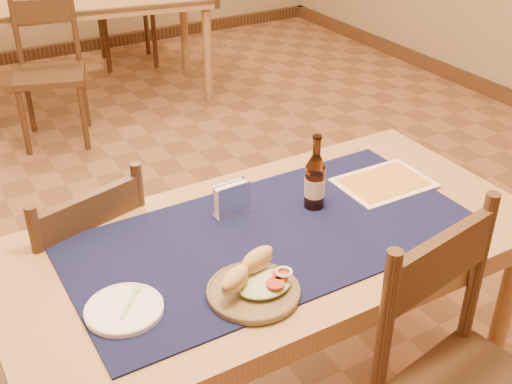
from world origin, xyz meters
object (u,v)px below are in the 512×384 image
sandwich_plate (254,285)px  main_table (273,258)px  beer_bottle (315,181)px  napkin_holder (232,199)px  chair_main_far (79,279)px  back_table (90,6)px

sandwich_plate → main_table: bearing=48.0°
beer_bottle → napkin_holder: 0.26m
main_table → napkin_holder: napkin_holder is taller
main_table → sandwich_plate: size_ratio=6.56×
beer_bottle → napkin_holder: bearing=158.9°
napkin_holder → chair_main_far: bearing=145.6°
back_table → napkin_holder: bearing=-99.3°
back_table → sandwich_plate: size_ratio=7.30×
main_table → napkin_holder: 0.22m
sandwich_plate → napkin_holder: size_ratio=2.01×
back_table → napkin_holder: (-0.49, -3.01, 0.14)m
main_table → back_table: size_ratio=0.90×
back_table → napkin_holder: size_ratio=14.69×
main_table → beer_bottle: beer_bottle is taller
chair_main_far → beer_bottle: (0.68, -0.39, 0.38)m
back_table → sandwich_plate: sandwich_plate is taller
sandwich_plate → napkin_holder: napkin_holder is taller
sandwich_plate → napkin_holder: bearing=70.0°
beer_bottle → back_table: bearing=85.4°
sandwich_plate → beer_bottle: bearing=35.9°
beer_bottle → sandwich_plate: bearing=-144.1°
main_table → sandwich_plate: (-0.18, -0.20, 0.11)m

